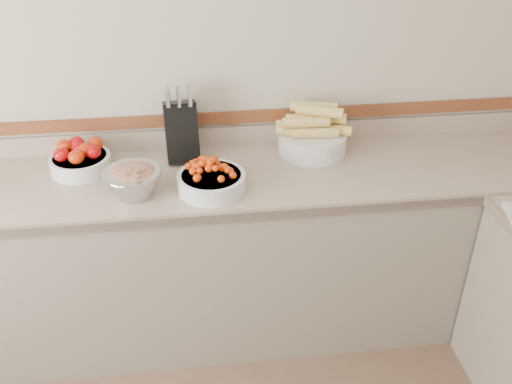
{
  "coord_description": "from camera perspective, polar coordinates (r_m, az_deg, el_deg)",
  "views": [
    {
      "loc": [
        0.1,
        -0.6,
        2.2
      ],
      "look_at": [
        0.35,
        1.35,
        1.0
      ],
      "focal_mm": 40.0,
      "sensor_mm": 36.0,
      "label": 1
    }
  ],
  "objects": [
    {
      "name": "back_wall",
      "position": [
        2.76,
        -9.14,
        11.91
      ],
      "size": [
        4.0,
        0.0,
        4.0
      ],
      "primitive_type": "plane",
      "rotation": [
        1.57,
        0.0,
        0.0
      ],
      "color": "#B1A692",
      "rests_on": "ground_plane"
    },
    {
      "name": "counter_back",
      "position": [
        2.87,
        -7.81,
        -6.39
      ],
      "size": [
        4.0,
        0.65,
        1.08
      ],
      "color": "gray",
      "rests_on": "ground_plane"
    },
    {
      "name": "knife_block",
      "position": [
        2.73,
        -7.48,
        6.16
      ],
      "size": [
        0.16,
        0.19,
        0.37
      ],
      "color": "black",
      "rests_on": "counter_back"
    },
    {
      "name": "tomato_bowl",
      "position": [
        2.76,
        -17.18,
        3.21
      ],
      "size": [
        0.28,
        0.28,
        0.14
      ],
      "color": "silver",
      "rests_on": "counter_back"
    },
    {
      "name": "cherry_tomato_bowl",
      "position": [
        2.5,
        -4.51,
        1.33
      ],
      "size": [
        0.3,
        0.3,
        0.16
      ],
      "color": "silver",
      "rests_on": "counter_back"
    },
    {
      "name": "corn_bowl",
      "position": [
        2.81,
        5.67,
        5.68
      ],
      "size": [
        0.37,
        0.34,
        0.25
      ],
      "color": "silver",
      "rests_on": "counter_back"
    },
    {
      "name": "rhubarb_bowl",
      "position": [
        2.5,
        -12.2,
        1.15
      ],
      "size": [
        0.26,
        0.26,
        0.14
      ],
      "color": "#B2B2BA",
      "rests_on": "counter_back"
    }
  ]
}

